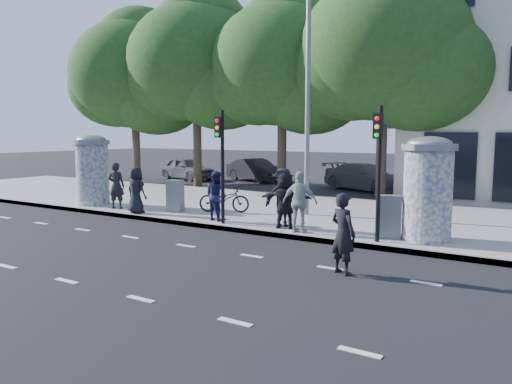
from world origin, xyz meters
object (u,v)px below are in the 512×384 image
Objects in this scene: traffic_pole_far at (379,159)px; car_mid at (256,170)px; man_road at (343,234)px; ped_b at (116,186)px; ped_c at (216,196)px; ad_column_left at (92,168)px; bicycle at (224,199)px; cabinet_left at (175,196)px; cabinet_right at (390,217)px; ped_e at (300,202)px; ped_d at (283,197)px; street_lamp at (307,74)px; traffic_pole_near at (221,155)px; ped_a at (136,190)px; car_right at (366,177)px; ped_f at (285,200)px; ad_column_right at (428,186)px; car_left at (187,168)px.

car_mid is (-11.73, 12.96, -1.55)m from traffic_pole_far.
ped_b is at bearing 5.13° from man_road.
man_road is (5.48, -3.04, -0.08)m from ped_c.
ad_column_left reaches higher than bicycle.
traffic_pole_far reaches higher than cabinet_left.
cabinet_right is at bearing -118.34° from car_mid.
ad_column_left reaches higher than ped_e.
ped_e is at bearing 136.67° from ped_d.
traffic_pole_near is at bearing -116.23° from street_lamp.
ped_a is 3.15m from ped_c.
traffic_pole_far is 8.54m from ped_a.
car_mid is (-3.28, 12.90, -0.26)m from ped_a.
ped_e is (7.60, -0.36, 0.01)m from ped_b.
cabinet_left is (-5.37, 0.99, -0.30)m from ped_e.
ped_f is at bearing -151.16° from car_right.
man_road is (9.97, -3.05, -0.14)m from ped_b.
ped_d reaches higher than ped_a.
traffic_pole_far is at bearing -173.99° from ped_c.
ped_d is at bearing 18.65° from traffic_pole_near.
ad_column_right is 0.78× the size of traffic_pole_far.
ped_d is 1.01× the size of ped_e.
traffic_pole_far is 3.08× the size of cabinet_left.
car_left is 0.99× the size of car_mid.
man_road is at bearing -86.28° from traffic_pole_far.
car_mid is (-1.93, 12.55, -0.31)m from ped_b.
ad_column_right is 0.57× the size of car_right.
man_road is (-0.83, -3.54, -0.69)m from ad_column_right.
street_lamp is at bearing 129.56° from cabinet_right.
ped_d is 11.50m from car_right.
traffic_pole_near is at bearing -6.45° from ped_e.
ped_d is at bearing -175.62° from ad_column_right.
street_lamp reaches higher than ped_b.
street_lamp is 1.72× the size of car_right.
ped_f is (-0.64, 0.33, -0.04)m from ped_e.
cabinet_left is at bearing -5.50° from ped_c.
cabinet_right is 0.28× the size of car_left.
ped_f is (-3.83, -0.52, -0.58)m from ad_column_right.
ad_column_left is at bearing -11.00° from ped_d.
ped_d reaches higher than ped_b.
street_lamp reaches higher than ped_f.
ad_column_right is 1.22m from cabinet_right.
street_lamp is at bearing 14.94° from ad_column_left.
ped_b is 0.36× the size of car_right.
ped_a is 13.32m from car_mid.
car_left is (-8.33, 10.57, -0.01)m from cabinet_left.
ad_column_right is 5.91m from traffic_pole_near.
traffic_pole_far is at bearing -3.55° from ad_column_left.
street_lamp is 15.82m from car_left.
traffic_pole_near is at bearing 180.00° from traffic_pole_far.
ped_c is 0.96× the size of ped_f.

